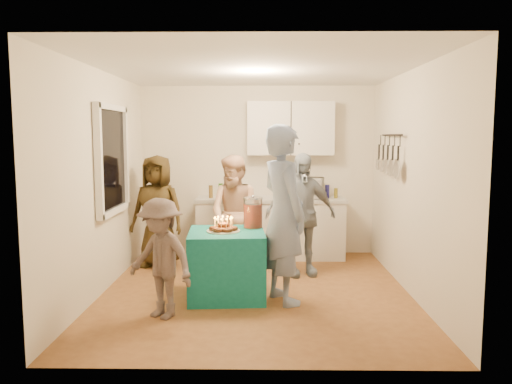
{
  "coord_description": "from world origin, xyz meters",
  "views": [
    {
      "loc": [
        0.09,
        -5.76,
        1.84
      ],
      "look_at": [
        0.0,
        0.35,
        1.15
      ],
      "focal_mm": 35.0,
      "sensor_mm": 36.0,
      "label": 1
    }
  ],
  "objects_px": {
    "party_table": "(227,264)",
    "woman_back_left": "(158,211)",
    "man_birthday": "(283,214)",
    "child_near_left": "(161,258)",
    "woman_back_center": "(236,215)",
    "microwave": "(305,188)",
    "punch_jar": "(253,213)",
    "counter": "(270,229)",
    "woman_back_right": "(301,215)"
  },
  "relations": [
    {
      "from": "woman_back_center",
      "to": "man_birthday",
      "type": "bearing_deg",
      "value": -42.23
    },
    {
      "from": "woman_back_left",
      "to": "woman_back_right",
      "type": "height_order",
      "value": "woman_back_right"
    },
    {
      "from": "woman_back_left",
      "to": "microwave",
      "type": "bearing_deg",
      "value": 26.83
    },
    {
      "from": "man_birthday",
      "to": "child_near_left",
      "type": "relative_size",
      "value": 1.61
    },
    {
      "from": "microwave",
      "to": "child_near_left",
      "type": "distance_m",
      "value": 3.08
    },
    {
      "from": "woman_back_right",
      "to": "punch_jar",
      "type": "bearing_deg",
      "value": -145.03
    },
    {
      "from": "man_birthday",
      "to": "microwave",
      "type": "bearing_deg",
      "value": -36.92
    },
    {
      "from": "counter",
      "to": "woman_back_center",
      "type": "height_order",
      "value": "woman_back_center"
    },
    {
      "from": "punch_jar",
      "to": "counter",
      "type": "bearing_deg",
      "value": 81.95
    },
    {
      "from": "child_near_left",
      "to": "man_birthday",
      "type": "bearing_deg",
      "value": 54.04
    },
    {
      "from": "counter",
      "to": "woman_back_center",
      "type": "distance_m",
      "value": 1.06
    },
    {
      "from": "counter",
      "to": "woman_back_right",
      "type": "relative_size",
      "value": 1.36
    },
    {
      "from": "punch_jar",
      "to": "woman_back_left",
      "type": "relative_size",
      "value": 0.22
    },
    {
      "from": "punch_jar",
      "to": "woman_back_center",
      "type": "relative_size",
      "value": 0.21
    },
    {
      "from": "party_table",
      "to": "woman_back_right",
      "type": "relative_size",
      "value": 0.52
    },
    {
      "from": "party_table",
      "to": "man_birthday",
      "type": "relative_size",
      "value": 0.43
    },
    {
      "from": "woman_back_left",
      "to": "woman_back_right",
      "type": "bearing_deg",
      "value": 0.05
    },
    {
      "from": "punch_jar",
      "to": "woman_back_left",
      "type": "bearing_deg",
      "value": 141.05
    },
    {
      "from": "woman_back_center",
      "to": "child_near_left",
      "type": "xyz_separation_m",
      "value": [
        -0.67,
        -1.68,
        -0.18
      ]
    },
    {
      "from": "party_table",
      "to": "woman_back_left",
      "type": "bearing_deg",
      "value": 128.47
    },
    {
      "from": "party_table",
      "to": "counter",
      "type": "bearing_deg",
      "value": 74.41
    },
    {
      "from": "woman_back_center",
      "to": "punch_jar",
      "type": "bearing_deg",
      "value": -51.55
    },
    {
      "from": "man_birthday",
      "to": "woman_back_right",
      "type": "bearing_deg",
      "value": -40.07
    },
    {
      "from": "party_table",
      "to": "woman_back_right",
      "type": "distance_m",
      "value": 1.36
    },
    {
      "from": "party_table",
      "to": "woman_back_left",
      "type": "distance_m",
      "value": 1.77
    },
    {
      "from": "woman_back_center",
      "to": "counter",
      "type": "bearing_deg",
      "value": 82.78
    },
    {
      "from": "man_birthday",
      "to": "woman_back_right",
      "type": "height_order",
      "value": "man_birthday"
    },
    {
      "from": "woman_back_right",
      "to": "child_near_left",
      "type": "height_order",
      "value": "woman_back_right"
    },
    {
      "from": "woman_back_left",
      "to": "woman_back_center",
      "type": "height_order",
      "value": "woman_back_center"
    },
    {
      "from": "punch_jar",
      "to": "woman_back_left",
      "type": "height_order",
      "value": "woman_back_left"
    },
    {
      "from": "woman_back_left",
      "to": "woman_back_center",
      "type": "xyz_separation_m",
      "value": [
        1.13,
        -0.34,
        0.01
      ]
    },
    {
      "from": "child_near_left",
      "to": "microwave",
      "type": "bearing_deg",
      "value": 88.65
    },
    {
      "from": "microwave",
      "to": "woman_back_left",
      "type": "distance_m",
      "value": 2.2
    },
    {
      "from": "punch_jar",
      "to": "woman_back_left",
      "type": "xyz_separation_m",
      "value": [
        -1.37,
        1.11,
        -0.14
      ]
    },
    {
      "from": "woman_back_center",
      "to": "woman_back_right",
      "type": "distance_m",
      "value": 0.86
    },
    {
      "from": "party_table",
      "to": "child_near_left",
      "type": "height_order",
      "value": "child_near_left"
    },
    {
      "from": "party_table",
      "to": "punch_jar",
      "type": "distance_m",
      "value": 0.67
    },
    {
      "from": "woman_back_right",
      "to": "party_table",
      "type": "bearing_deg",
      "value": -147.33
    },
    {
      "from": "woman_back_right",
      "to": "counter",
      "type": "bearing_deg",
      "value": 98.84
    },
    {
      "from": "counter",
      "to": "woman_back_center",
      "type": "xyz_separation_m",
      "value": [
        -0.47,
        -0.88,
        0.36
      ]
    },
    {
      "from": "punch_jar",
      "to": "child_near_left",
      "type": "xyz_separation_m",
      "value": [
        -0.91,
        -0.92,
        -0.32
      ]
    },
    {
      "from": "woman_back_left",
      "to": "woman_back_center",
      "type": "distance_m",
      "value": 1.18
    },
    {
      "from": "microwave",
      "to": "child_near_left",
      "type": "relative_size",
      "value": 0.45
    },
    {
      "from": "party_table",
      "to": "woman_back_left",
      "type": "xyz_separation_m",
      "value": [
        -1.07,
        1.35,
        0.41
      ]
    },
    {
      "from": "counter",
      "to": "microwave",
      "type": "distance_m",
      "value": 0.81
    },
    {
      "from": "woman_back_right",
      "to": "man_birthday",
      "type": "bearing_deg",
      "value": -116.7
    },
    {
      "from": "counter",
      "to": "child_near_left",
      "type": "bearing_deg",
      "value": -114.05
    },
    {
      "from": "counter",
      "to": "child_near_left",
      "type": "xyz_separation_m",
      "value": [
        -1.14,
        -2.56,
        0.18
      ]
    },
    {
      "from": "party_table",
      "to": "woman_back_center",
      "type": "distance_m",
      "value": 1.09
    },
    {
      "from": "party_table",
      "to": "woman_back_center",
      "type": "height_order",
      "value": "woman_back_center"
    }
  ]
}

